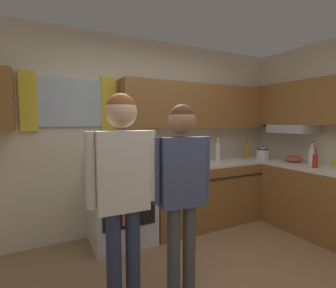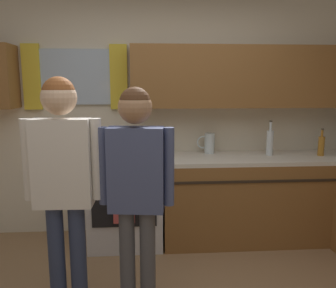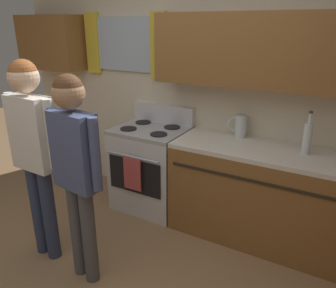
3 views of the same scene
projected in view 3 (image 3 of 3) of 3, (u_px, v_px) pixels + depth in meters
back_wall_unit at (205, 75)px, 3.25m from camera, size 4.60×0.42×2.60m
kitchen_counter_run at (335, 237)px, 2.43m from camera, size 2.29×1.98×0.90m
stove_oven at (151, 166)px, 3.58m from camera, size 0.73×0.67×1.10m
bottle_tall_clear at (307, 138)px, 2.71m from camera, size 0.07×0.07×0.37m
water_pitcher at (240, 126)px, 3.13m from camera, size 0.19×0.11×0.22m
adult_left at (33, 141)px, 2.58m from camera, size 0.52×0.23×1.69m
adult_in_plaid at (75, 159)px, 2.34m from camera, size 0.50×0.22×1.62m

